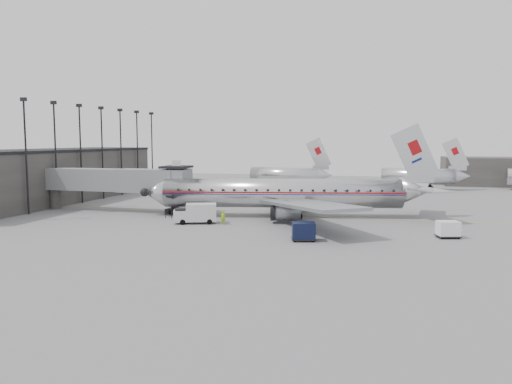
# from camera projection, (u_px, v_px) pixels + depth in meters

# --- Properties ---
(ground) EXTENTS (160.00, 160.00, 0.00)m
(ground) POSITION_uv_depth(u_px,v_px,m) (232.00, 220.00, 60.76)
(ground) COLOR slate
(ground) RESTS_ON ground
(terminal) EXTENTS (12.00, 46.00, 8.00)m
(terminal) POSITION_uv_depth(u_px,v_px,m) (46.00, 177.00, 78.63)
(terminal) COLOR #363331
(terminal) RESTS_ON ground
(apron_line) EXTENTS (60.00, 0.15, 0.01)m
(apron_line) POSITION_uv_depth(u_px,v_px,m) (267.00, 214.00, 65.76)
(apron_line) COLOR gold
(apron_line) RESTS_ON ground
(jet_bridge) EXTENTS (21.00, 6.20, 7.10)m
(jet_bridge) POSITION_uv_depth(u_px,v_px,m) (124.00, 181.00, 68.10)
(jet_bridge) COLOR slate
(jet_bridge) RESTS_ON ground
(floodlight_masts) EXTENTS (0.90, 42.25, 15.25)m
(floodlight_masts) POSITION_uv_depth(u_px,v_px,m) (92.00, 149.00, 79.40)
(floodlight_masts) COLOR black
(floodlight_masts) RESTS_ON ground
(distant_aircraft_near) EXTENTS (16.39, 3.20, 10.26)m
(distant_aircraft_near) POSITION_uv_depth(u_px,v_px,m) (286.00, 175.00, 101.31)
(distant_aircraft_near) COLOR silver
(distant_aircraft_near) RESTS_ON ground
(distant_aircraft_mid) EXTENTS (16.39, 3.20, 10.26)m
(distant_aircraft_mid) POSITION_uv_depth(u_px,v_px,m) (419.00, 176.00, 98.52)
(distant_aircraft_mid) COLOR silver
(distant_aircraft_mid) RESTS_ON ground
(airliner) EXTENTS (37.30, 34.23, 11.93)m
(airliner) POSITION_uv_depth(u_px,v_px,m) (288.00, 193.00, 63.60)
(airliner) COLOR silver
(airliner) RESTS_ON ground
(service_van) EXTENTS (5.29, 3.44, 2.32)m
(service_van) POSITION_uv_depth(u_px,v_px,m) (196.00, 213.00, 58.48)
(service_van) COLOR silver
(service_van) RESTS_ON ground
(baggage_cart_navy) EXTENTS (2.66, 2.26, 1.80)m
(baggage_cart_navy) POSITION_uv_depth(u_px,v_px,m) (304.00, 231.00, 48.37)
(baggage_cart_navy) COLOR black
(baggage_cart_navy) RESTS_ON ground
(baggage_cart_white) EXTENTS (2.52, 2.17, 1.69)m
(baggage_cart_white) POSITION_uv_depth(u_px,v_px,m) (448.00, 229.00, 49.84)
(baggage_cart_white) COLOR white
(baggage_cart_white) RESTS_ON ground
(ramp_worker) EXTENTS (0.72, 0.68, 1.66)m
(ramp_worker) POSITION_uv_depth(u_px,v_px,m) (223.00, 218.00, 57.56)
(ramp_worker) COLOR #90C717
(ramp_worker) RESTS_ON ground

